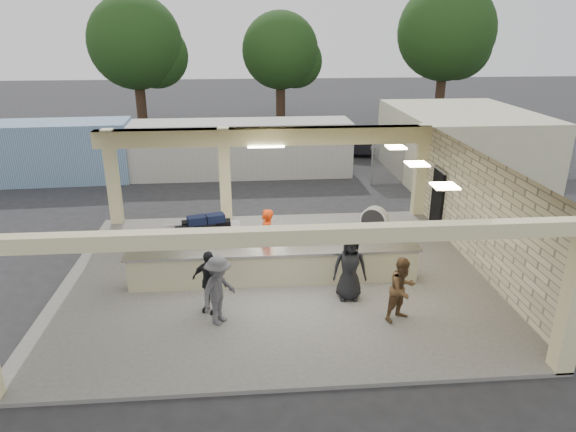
{
  "coord_description": "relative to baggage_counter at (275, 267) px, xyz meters",
  "views": [
    {
      "loc": [
        -0.7,
        -13.37,
        6.91
      ],
      "look_at": [
        0.49,
        1.0,
        1.54
      ],
      "focal_mm": 32.0,
      "sensor_mm": 36.0,
      "label": 1
    }
  ],
  "objects": [
    {
      "name": "fence",
      "position": [
        11.0,
        9.5,
        0.47
      ],
      "size": [
        12.06,
        0.06,
        2.03
      ],
      "color": "gray",
      "rests_on": "ground"
    },
    {
      "name": "baggage_counter",
      "position": [
        0.0,
        0.0,
        0.0
      ],
      "size": [
        8.2,
        0.58,
        0.98
      ],
      "color": "#BAB48B",
      "rests_on": "pavilion"
    },
    {
      "name": "adjacent_building",
      "position": [
        9.5,
        10.5,
        1.01
      ],
      "size": [
        6.0,
        8.0,
        3.2
      ],
      "primitive_type": "cube",
      "color": "beige",
      "rests_on": "ground"
    },
    {
      "name": "baggage_handler",
      "position": [
        -0.19,
        1.02,
        0.43
      ],
      "size": [
        0.58,
        0.76,
        1.84
      ],
      "primitive_type": "imported",
      "rotation": [
        0.0,
        0.0,
        4.36
      ],
      "color": "red",
      "rests_on": "pavilion"
    },
    {
      "name": "tree_right",
      "position": [
        14.32,
        25.66,
        5.63
      ],
      "size": [
        7.2,
        7.0,
        10.0
      ],
      "color": "#382619",
      "rests_on": "ground"
    },
    {
      "name": "luggage_cart",
      "position": [
        -2.14,
        1.86,
        0.26
      ],
      "size": [
        2.51,
        1.71,
        1.38
      ],
      "rotation": [
        0.0,
        0.0,
        0.11
      ],
      "color": "white",
      "rests_on": "pavilion"
    },
    {
      "name": "passenger_b",
      "position": [
        -1.72,
        -1.36,
        0.34
      ],
      "size": [
        1.02,
        0.77,
        1.65
      ],
      "primitive_type": "imported",
      "rotation": [
        0.0,
        0.0,
        -0.49
      ],
      "color": "black",
      "rests_on": "pavilion"
    },
    {
      "name": "ground",
      "position": [
        0.0,
        0.5,
        -0.59
      ],
      "size": [
        120.0,
        120.0,
        0.0
      ],
      "primitive_type": "plane",
      "color": "#252527",
      "rests_on": "ground"
    },
    {
      "name": "drum_fan",
      "position": [
        3.6,
        3.19,
        0.07
      ],
      "size": [
        0.96,
        0.79,
        1.05
      ],
      "rotation": [
        0.0,
        0.0,
        -0.59
      ],
      "color": "white",
      "rests_on": "pavilion"
    },
    {
      "name": "car_dark",
      "position": [
        6.22,
        15.05,
        0.2
      ],
      "size": [
        4.96,
        2.66,
        1.57
      ],
      "primitive_type": "imported",
      "rotation": [
        0.0,
        0.0,
        1.35
      ],
      "color": "black",
      "rests_on": "ground"
    },
    {
      "name": "car_white_b",
      "position": [
        13.67,
        13.72,
        0.14
      ],
      "size": [
        4.67,
        1.93,
        1.45
      ],
      "primitive_type": "imported",
      "rotation": [
        0.0,
        0.0,
        1.62
      ],
      "color": "white",
      "rests_on": "ground"
    },
    {
      "name": "car_white_a",
      "position": [
        8.5,
        14.34,
        0.06
      ],
      "size": [
        5.01,
        3.63,
        1.3
      ],
      "primitive_type": "imported",
      "rotation": [
        0.0,
        0.0,
        1.21
      ],
      "color": "white",
      "rests_on": "ground"
    },
    {
      "name": "tree_left",
      "position": [
        -7.68,
        24.66,
        5.0
      ],
      "size": [
        6.6,
        6.3,
        9.0
      ],
      "color": "#382619",
      "rests_on": "ground"
    },
    {
      "name": "container_white",
      "position": [
        -1.67,
        11.73,
        0.72
      ],
      "size": [
        12.08,
        2.52,
        2.61
      ],
      "primitive_type": "cube",
      "rotation": [
        0.0,
        0.0,
        0.01
      ],
      "color": "#BABAB6",
      "rests_on": "ground"
    },
    {
      "name": "tree_mid",
      "position": [
        2.32,
        26.66,
        4.38
      ],
      "size": [
        6.0,
        5.6,
        8.0
      ],
      "color": "#382619",
      "rests_on": "ground"
    },
    {
      "name": "pavilion",
      "position": [
        0.21,
        1.16,
        0.76
      ],
      "size": [
        12.01,
        10.0,
        3.55
      ],
      "color": "#65635E",
      "rests_on": "ground"
    },
    {
      "name": "passenger_c",
      "position": [
        -1.45,
        -1.93,
        0.39
      ],
      "size": [
        0.97,
        1.16,
        1.75
      ],
      "primitive_type": "imported",
      "rotation": [
        0.0,
        0.0,
        0.97
      ],
      "color": "#4D4C51",
      "rests_on": "pavilion"
    },
    {
      "name": "container_blue",
      "position": [
        -11.51,
        11.35,
        0.79
      ],
      "size": [
        10.74,
        3.1,
        2.76
      ],
      "primitive_type": "cube",
      "rotation": [
        0.0,
        0.0,
        0.05
      ],
      "color": "#7EA8C9",
      "rests_on": "ground"
    },
    {
      "name": "passenger_a",
      "position": [
        2.97,
        -2.14,
        0.33
      ],
      "size": [
        0.87,
        0.7,
        1.64
      ],
      "primitive_type": "imported",
      "rotation": [
        0.0,
        0.0,
        0.52
      ],
      "color": "brown",
      "rests_on": "pavilion"
    },
    {
      "name": "passenger_d",
      "position": [
        1.9,
        -1.0,
        0.42
      ],
      "size": [
        0.91,
        0.44,
        1.8
      ],
      "primitive_type": "imported",
      "rotation": [
        0.0,
        0.0,
        -0.1
      ],
      "color": "black",
      "rests_on": "pavilion"
    }
  ]
}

